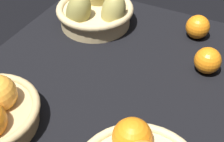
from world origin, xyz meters
TOP-DOWN VIEW (x-y plane):
  - market_tray at (0.00, 0.00)cm, footprint 84.00×72.00cm
  - basket_far_right_pears at (23.25, 17.09)cm, footprint 23.57×23.50cm
  - loose_orange_front_gap at (30.82, -12.33)cm, footprint 6.87×6.87cm
  - loose_orange_back_gap at (16.97, -18.76)cm, footprint 6.83×6.83cm

SIDE VIEW (x-z plane):
  - market_tray at x=0.00cm, z-range 0.00..3.00cm
  - loose_orange_back_gap at x=16.97cm, z-range 3.00..9.83cm
  - loose_orange_front_gap at x=30.82cm, z-range 3.00..9.87cm
  - basket_far_right_pears at x=23.25cm, z-range 0.61..14.70cm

